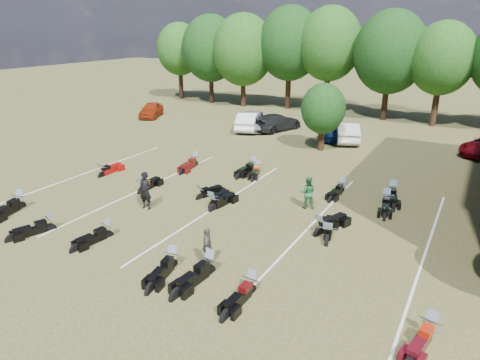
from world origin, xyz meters
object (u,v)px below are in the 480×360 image
Objects in this scene: person_grey at (207,247)px; motorcycle_14 at (195,166)px; motorcycle_0 at (21,208)px; car_4 at (330,131)px; person_green at (308,192)px; motorcycle_3 at (208,274)px; motorcycle_7 at (102,177)px; person_black at (145,191)px; car_0 at (151,110)px.

person_grey is 12.55m from motorcycle_14.
car_4 is at bearing 51.95° from motorcycle_0.
person_green is at bearing -25.03° from motorcycle_14.
motorcycle_3 is 13.14m from motorcycle_7.
person_black is at bearing 14.82° from motorcycle_0.
car_0 is 2.51× the size of person_green.
person_black is 0.82× the size of motorcycle_14.
motorcycle_3 is (6.11, -3.49, -0.97)m from person_black.
person_green is 0.74× the size of motorcycle_7.
person_green is 0.71× the size of motorcycle_14.
person_grey reaches higher than motorcycle_7.
motorcycle_0 is at bearing -156.68° from person_black.
car_0 is 2.65× the size of person_grey.
motorcycle_3 is (0.37, -0.51, -0.80)m from person_grey.
person_black reaches higher than motorcycle_3.
car_0 is 1.72× the size of motorcycle_3.
person_black is 1.15× the size of person_green.
person_grey is at bearing -69.61° from car_0.
person_grey is 0.65× the size of motorcycle_3.
motorcycle_0 is 1.00× the size of motorcycle_3.
person_green is 12.83m from motorcycle_7.
person_grey reaches higher than motorcycle_14.
person_grey is (2.26, -21.11, 0.16)m from car_4.
motorcycle_14 is (-5.43, -11.23, -0.64)m from car_4.
person_green is (7.02, 4.14, -0.13)m from person_black.
person_black is (-3.49, -18.14, 0.33)m from car_4.
motorcycle_0 is at bearing 9.02° from person_green.
car_0 is at bearing 132.60° from motorcycle_14.
person_green is 1.06× the size of person_grey.
car_0 is at bearing 123.80° from person_black.
person_black is 0.79× the size of motorcycle_3.
motorcycle_7 is at bearing -13.17° from person_green.
car_0 is at bearing 15.64° from person_grey.
person_green is (3.53, -14.00, 0.20)m from car_4.
person_black is at bearing 9.32° from person_green.
motorcycle_0 reaches higher than motorcycle_7.
person_black reaches higher than motorcycle_14.
motorcycle_0 is (9.47, -20.93, -0.72)m from car_0.
motorcycle_3 reaches higher than motorcycle_7.
motorcycle_14 is (-7.69, 9.88, -0.80)m from person_grey.
motorcycle_0 is (-9.07, -21.34, -0.64)m from car_4.
car_4 is 21.23m from person_grey.
person_black is 7.10m from motorcycle_3.
person_grey is at bearing 130.26° from motorcycle_3.
car_0 is 29.34m from person_grey.
motorcycle_7 is (-11.77, 5.84, 0.00)m from motorcycle_3.
car_4 is at bearing -23.39° from person_grey.
car_4 is at bearing -97.05° from person_green.
person_grey reaches higher than car_0.
person_green is 9.42m from motorcycle_14.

